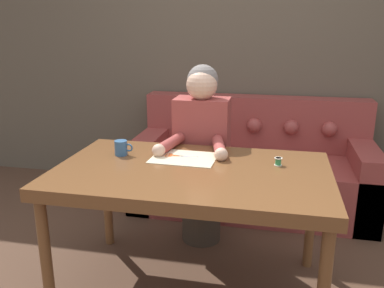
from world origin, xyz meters
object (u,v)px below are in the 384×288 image
at_px(dining_table, 192,181).
at_px(couch, 252,169).
at_px(mug, 121,148).
at_px(thread_spool, 278,162).
at_px(person, 202,156).
at_px(scissors, 175,156).

xyz_separation_m(dining_table, couch, (0.26, 1.30, -0.37)).
bearing_deg(mug, thread_spool, 0.28).
height_order(dining_table, person, person).
bearing_deg(dining_table, person, 95.30).
distance_m(couch, scissors, 1.26).
height_order(mug, thread_spool, mug).
bearing_deg(couch, thread_spool, -79.73).
height_order(scissors, mug, mug).
bearing_deg(scissors, mug, -172.63).
distance_m(scissors, mug, 0.33).
distance_m(person, mug, 0.62).
bearing_deg(thread_spool, couch, 100.27).
relative_size(couch, mug, 17.46).
xyz_separation_m(couch, thread_spool, (0.21, -1.15, 0.47)).
height_order(dining_table, mug, mug).
xyz_separation_m(person, mug, (-0.41, -0.43, 0.16)).
xyz_separation_m(couch, scissors, (-0.40, -1.11, 0.45)).
height_order(couch, mug, couch).
xyz_separation_m(dining_table, scissors, (-0.14, 0.19, 0.07)).
bearing_deg(mug, couch, 57.97).
height_order(couch, thread_spool, couch).
height_order(person, mug, person).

